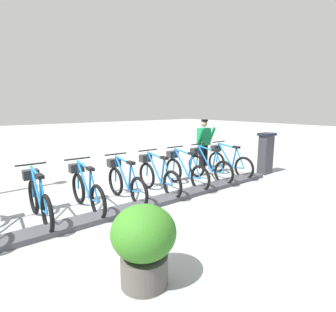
% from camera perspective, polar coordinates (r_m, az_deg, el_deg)
% --- Properties ---
extents(ground_plane, '(60.00, 60.00, 0.00)m').
position_cam_1_polar(ground_plane, '(5.34, -12.35, -12.56)').
color(ground_plane, '#A2A7A6').
extents(dock_rail_base, '(0.44, 9.68, 0.10)m').
position_cam_1_polar(dock_rail_base, '(5.32, -12.37, -12.07)').
color(dock_rail_base, '#47474C').
rests_on(dock_rail_base, ground).
extents(payment_kiosk, '(0.36, 0.52, 1.28)m').
position_cam_1_polar(payment_kiosk, '(8.83, 20.17, 0.68)').
color(payment_kiosk, '#38383D').
rests_on(payment_kiosk, ground).
extents(bike_docked_0, '(1.72, 0.54, 1.02)m').
position_cam_1_polar(bike_docked_0, '(8.30, 12.67, -1.19)').
color(bike_docked_0, black).
rests_on(bike_docked_0, ground).
extents(bike_docked_1, '(1.72, 0.54, 1.02)m').
position_cam_1_polar(bike_docked_1, '(7.64, 8.46, -2.04)').
color(bike_docked_1, black).
rests_on(bike_docked_1, ground).
extents(bike_docked_2, '(1.72, 0.54, 1.02)m').
position_cam_1_polar(bike_docked_2, '(7.03, 3.49, -3.04)').
color(bike_docked_2, black).
rests_on(bike_docked_2, ground).
extents(bike_docked_3, '(1.72, 0.54, 1.02)m').
position_cam_1_polar(bike_docked_3, '(6.49, -2.38, -4.19)').
color(bike_docked_3, black).
rests_on(bike_docked_3, ground).
extents(bike_docked_4, '(1.72, 0.54, 1.02)m').
position_cam_1_polar(bike_docked_4, '(6.03, -9.25, -5.47)').
color(bike_docked_4, black).
rests_on(bike_docked_4, ground).
extents(bike_docked_5, '(1.72, 0.54, 1.02)m').
position_cam_1_polar(bike_docked_5, '(5.67, -17.16, -6.83)').
color(bike_docked_5, black).
rests_on(bike_docked_5, ground).
extents(bike_docked_6, '(1.72, 0.54, 1.02)m').
position_cam_1_polar(bike_docked_6, '(5.43, -25.98, -8.20)').
color(bike_docked_6, black).
rests_on(bike_docked_6, ground).
extents(worker_near_rack, '(0.47, 0.63, 1.66)m').
position_cam_1_polar(worker_near_rack, '(8.95, 7.68, 2.92)').
color(worker_near_rack, white).
rests_on(worker_near_rack, ground).
extents(planter_bush, '(0.76, 0.76, 0.97)m').
position_cam_1_polar(planter_bush, '(3.24, -5.20, -17.70)').
color(planter_bush, '#59544C').
rests_on(planter_bush, ground).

